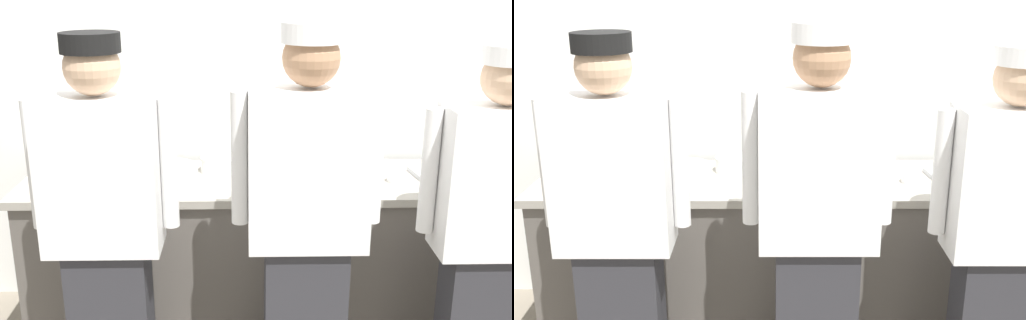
# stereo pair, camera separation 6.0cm
# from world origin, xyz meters

# --- Properties ---
(wall_back) EXTENTS (4.20, 0.10, 2.94)m
(wall_back) POSITION_xyz_m (0.00, 0.80, 1.47)
(wall_back) COLOR white
(wall_back) RESTS_ON ground
(prep_counter) EXTENTS (2.68, 0.65, 0.88)m
(prep_counter) POSITION_xyz_m (0.00, 0.34, 0.44)
(prep_counter) COLOR #56514C
(prep_counter) RESTS_ON ground
(chef_near_left) EXTENTS (0.61, 0.24, 1.69)m
(chef_near_left) POSITION_xyz_m (-0.77, -0.31, 0.91)
(chef_near_left) COLOR #2D2D33
(chef_near_left) RESTS_ON ground
(chef_center) EXTENTS (0.62, 0.24, 1.73)m
(chef_center) POSITION_xyz_m (0.07, -0.33, 0.93)
(chef_center) COLOR #2D2D33
(chef_center) RESTS_ON ground
(chef_far_right) EXTENTS (0.60, 0.24, 1.65)m
(chef_far_right) POSITION_xyz_m (0.84, -0.33, 0.88)
(chef_far_right) COLOR #2D2D33
(chef_far_right) RESTS_ON ground
(plate_stack_front) EXTENTS (0.22, 0.22, 0.10)m
(plate_stack_front) POSITION_xyz_m (-0.55, 0.30, 0.93)
(plate_stack_front) COLOR white
(plate_stack_front) RESTS_ON prep_counter
(plate_stack_rear) EXTENTS (0.20, 0.20, 0.08)m
(plate_stack_rear) POSITION_xyz_m (-0.32, 0.47, 0.92)
(plate_stack_rear) COLOR white
(plate_stack_rear) RESTS_ON prep_counter
(mixing_bowl_steel) EXTENTS (0.34, 0.34, 0.12)m
(mixing_bowl_steel) POSITION_xyz_m (0.10, 0.31, 0.94)
(mixing_bowl_steel) COLOR #B7BABF
(mixing_bowl_steel) RESTS_ON prep_counter
(sheet_tray) EXTENTS (0.50, 0.34, 0.02)m
(sheet_tray) POSITION_xyz_m (0.95, 0.34, 0.89)
(sheet_tray) COLOR #B7BABF
(sheet_tray) RESTS_ON prep_counter
(squeeze_bottle_primary) EXTENTS (0.05, 0.05, 0.18)m
(squeeze_bottle_primary) POSITION_xyz_m (-1.04, 0.15, 0.97)
(squeeze_bottle_primary) COLOR #56A333
(squeeze_bottle_primary) RESTS_ON prep_counter
(squeeze_bottle_secondary) EXTENTS (0.06, 0.06, 0.18)m
(squeeze_bottle_secondary) POSITION_xyz_m (-0.87, 0.51, 0.96)
(squeeze_bottle_secondary) COLOR #56A333
(squeeze_bottle_secondary) RESTS_ON prep_counter
(ramekin_yellow_sauce) EXTENTS (0.10, 0.10, 0.04)m
(ramekin_yellow_sauce) POSITION_xyz_m (0.60, 0.28, 0.90)
(ramekin_yellow_sauce) COLOR white
(ramekin_yellow_sauce) RESTS_ON prep_counter
(ramekin_green_sauce) EXTENTS (0.10, 0.10, 0.04)m
(ramekin_green_sauce) POSITION_xyz_m (0.45, 0.39, 0.90)
(ramekin_green_sauce) COLOR white
(ramekin_green_sauce) RESTS_ON prep_counter
(ramekin_red_sauce) EXTENTS (0.10, 0.10, 0.04)m
(ramekin_red_sauce) POSITION_xyz_m (-1.08, 0.35, 0.90)
(ramekin_red_sauce) COLOR white
(ramekin_red_sauce) RESTS_ON prep_counter
(ramekin_orange_sauce) EXTENTS (0.09, 0.09, 0.04)m
(ramekin_orange_sauce) POSITION_xyz_m (-0.71, 0.47, 0.90)
(ramekin_orange_sauce) COLOR white
(ramekin_orange_sauce) RESTS_ON prep_counter
(deli_cup) EXTENTS (0.09, 0.09, 0.09)m
(deli_cup) POSITION_xyz_m (-1.01, 0.47, 0.93)
(deli_cup) COLOR white
(deli_cup) RESTS_ON prep_counter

